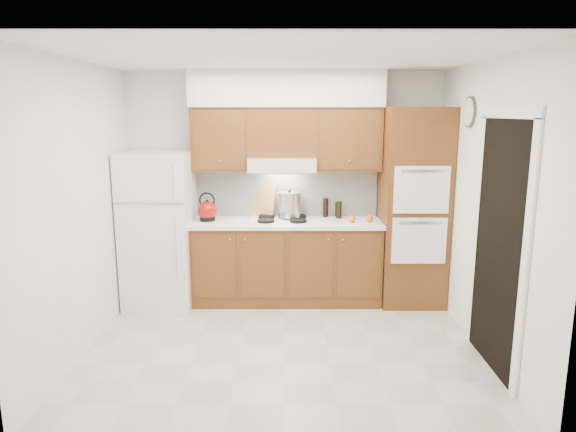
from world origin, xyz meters
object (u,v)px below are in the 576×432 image
object	(u,v)px
kettle	(207,211)
fridge	(159,229)
stock_pot	(289,205)
oven_cabinet	(413,207)

from	to	relation	value
kettle	fridge	bearing A→B (deg)	-161.62
stock_pot	oven_cabinet	bearing A→B (deg)	-5.62
fridge	stock_pot	size ratio (longest dim) A/B	6.26
oven_cabinet	kettle	size ratio (longest dim) A/B	10.19
fridge	stock_pot	bearing A→B (deg)	6.67
fridge	oven_cabinet	xyz separation A→B (m)	(2.85, 0.03, 0.24)
fridge	stock_pot	distance (m)	1.49
kettle	stock_pot	world-z (taller)	stock_pot
oven_cabinet	stock_pot	bearing A→B (deg)	174.38
oven_cabinet	kettle	distance (m)	2.31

